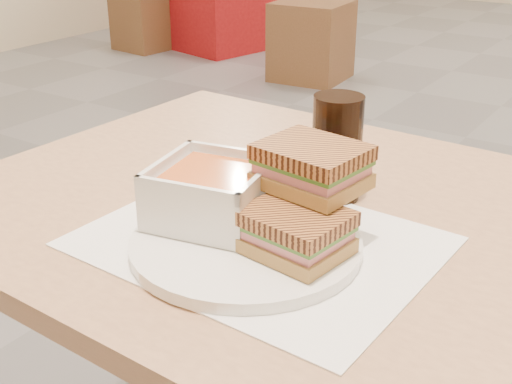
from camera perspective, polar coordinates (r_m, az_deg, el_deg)
The scene contains 9 objects.
main_table at distance 0.88m, azimuth 11.24°, elevation -10.24°, with size 1.23×0.74×0.75m.
tray_liner at distance 0.79m, azimuth 0.26°, elevation -4.20°, with size 0.40×0.32×0.00m.
plate at distance 0.77m, azimuth -0.87°, elevation -4.42°, with size 0.27×0.27×0.01m.
soup_bowl at distance 0.80m, azimuth -3.71°, elevation -0.24°, with size 0.15×0.15×0.07m.
panini_lower at distance 0.73m, azimuth 3.31°, elevation -3.32°, with size 0.12×0.10×0.05m.
panini_upper at distance 0.77m, azimuth 4.73°, elevation 2.19°, with size 0.12×0.11×0.05m.
cola_glass at distance 0.89m, azimuth 6.82°, elevation 3.70°, with size 0.07×0.07×0.14m.
bg_chair_0l at distance 5.30m, azimuth -9.40°, elevation 14.07°, with size 0.41×0.41×0.42m.
bg_chair_0r at distance 4.38m, azimuth 4.71°, elevation 12.58°, with size 0.47×0.47×0.48m.
Camera 1 is at (0.39, -2.57, 1.13)m, focal length 47.41 mm.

